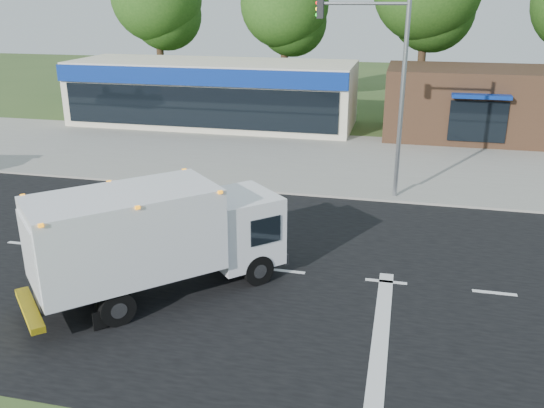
{
  "coord_description": "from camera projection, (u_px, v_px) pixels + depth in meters",
  "views": [
    {
      "loc": [
        3.17,
        -15.37,
        7.86
      ],
      "look_at": [
        -0.7,
        1.19,
        1.7
      ],
      "focal_mm": 38.0,
      "sensor_mm": 36.0,
      "label": 1
    }
  ],
  "objects": [
    {
      "name": "retail_strip_mall",
      "position": [
        213.0,
        93.0,
        36.91
      ],
      "size": [
        18.0,
        6.2,
        4.0
      ],
      "color": "beige",
      "rests_on": "ground"
    },
    {
      "name": "road_asphalt",
      "position": [
        286.0,
        271.0,
        17.43
      ],
      "size": [
        60.0,
        14.0,
        0.02
      ],
      "primitive_type": "cube",
      "color": "black",
      "rests_on": "ground"
    },
    {
      "name": "lane_markings",
      "position": [
        323.0,
        297.0,
        15.9
      ],
      "size": [
        55.2,
        7.0,
        0.01
      ],
      "color": "silver",
      "rests_on": "road_asphalt"
    },
    {
      "name": "traffic_signal_pole",
      "position": [
        387.0,
        77.0,
        22.21
      ],
      "size": [
        3.51,
        0.25,
        8.0
      ],
      "color": "gray",
      "rests_on": "ground"
    },
    {
      "name": "parking_apron",
      "position": [
        340.0,
        155.0,
        30.24
      ],
      "size": [
        60.0,
        9.0,
        0.02
      ],
      "primitive_type": "cube",
      "color": "gray",
      "rests_on": "ground"
    },
    {
      "name": "brown_storefront",
      "position": [
        473.0,
        103.0,
        33.55
      ],
      "size": [
        10.0,
        6.7,
        4.0
      ],
      "color": "#382316",
      "rests_on": "ground"
    },
    {
      "name": "sidewalk",
      "position": [
        324.0,
        187.0,
        24.92
      ],
      "size": [
        60.0,
        2.4,
        0.12
      ],
      "primitive_type": "cube",
      "color": "gray",
      "rests_on": "ground"
    },
    {
      "name": "background_trees",
      "position": [
        356.0,
        3.0,
        40.88
      ],
      "size": [
        36.77,
        7.39,
        12.1
      ],
      "color": "#332114",
      "rests_on": "ground"
    },
    {
      "name": "ground",
      "position": [
        286.0,
        271.0,
        17.43
      ],
      "size": [
        120.0,
        120.0,
        0.0
      ],
      "primitive_type": "plane",
      "color": "#385123",
      "rests_on": "ground"
    },
    {
      "name": "emergency_worker",
      "position": [
        102.0,
        251.0,
        16.5
      ],
      "size": [
        0.77,
        0.81,
        1.97
      ],
      "rotation": [
        0.0,
        0.0,
        0.92
      ],
      "color": "tan",
      "rests_on": "ground"
    },
    {
      "name": "ems_box_truck",
      "position": [
        155.0,
        235.0,
        15.48
      ],
      "size": [
        6.59,
        6.53,
        3.15
      ],
      "rotation": [
        0.0,
        0.0,
        0.78
      ],
      "color": "black",
      "rests_on": "ground"
    }
  ]
}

